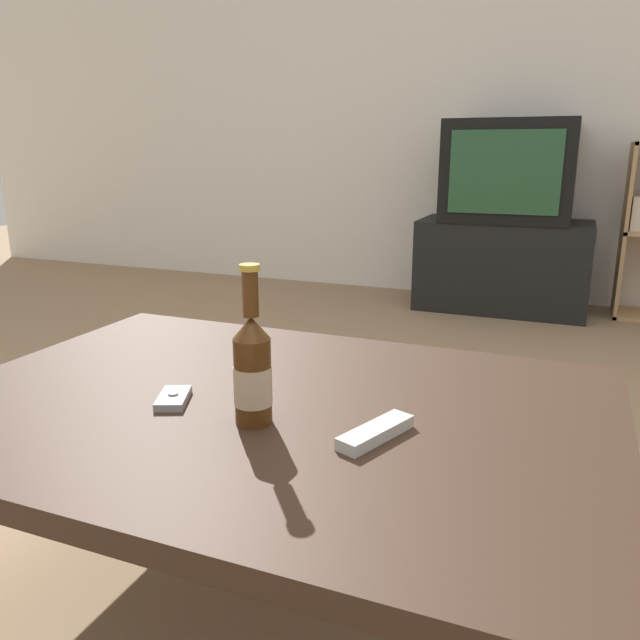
{
  "coord_description": "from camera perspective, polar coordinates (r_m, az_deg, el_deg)",
  "views": [
    {
      "loc": [
        0.48,
        -0.94,
        0.88
      ],
      "look_at": [
        0.02,
        0.21,
        0.55
      ],
      "focal_mm": 35.0,
      "sensor_mm": 36.0,
      "label": 1
    }
  ],
  "objects": [
    {
      "name": "tv_stand",
      "position": [
        3.72,
        16.33,
        4.83
      ],
      "size": [
        0.93,
        0.48,
        0.51
      ],
      "color": "black",
      "rests_on": "ground_plane"
    },
    {
      "name": "remote_control",
      "position": [
        0.99,
        5.12,
        -10.2
      ],
      "size": [
        0.09,
        0.15,
        0.02
      ],
      "rotation": [
        0.0,
        0.0,
        -0.36
      ],
      "color": "beige",
      "rests_on": "coffee_table"
    },
    {
      "name": "television",
      "position": [
        3.66,
        16.94,
        12.91
      ],
      "size": [
        0.68,
        0.52,
        0.54
      ],
      "color": "black",
      "rests_on": "tv_stand"
    },
    {
      "name": "beer_bottle",
      "position": [
        1.02,
        -6.19,
        -4.53
      ],
      "size": [
        0.06,
        0.06,
        0.27
      ],
      "color": "#47280F",
      "rests_on": "coffee_table"
    },
    {
      "name": "ground_plane",
      "position": [
        1.37,
        -4.39,
        -24.78
      ],
      "size": [
        12.0,
        12.0,
        0.0
      ],
      "primitive_type": "plane",
      "color": "#937556"
    },
    {
      "name": "cell_phone",
      "position": [
        1.16,
        -13.26,
        -6.97
      ],
      "size": [
        0.08,
        0.11,
        0.02
      ],
      "rotation": [
        0.0,
        0.0,
        0.4
      ],
      "color": "gray",
      "rests_on": "coffee_table"
    },
    {
      "name": "back_wall",
      "position": [
        4.01,
        16.13,
        20.61
      ],
      "size": [
        8.0,
        0.05,
        2.6
      ],
      "color": "silver",
      "rests_on": "ground_plane"
    },
    {
      "name": "coffee_table",
      "position": [
        1.16,
        -4.79,
        -9.83
      ],
      "size": [
        1.22,
        0.86,
        0.45
      ],
      "color": "#332116",
      "rests_on": "ground_plane"
    }
  ]
}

